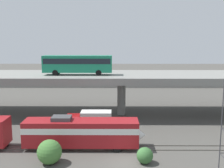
{
  "coord_description": "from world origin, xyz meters",
  "views": [
    {
      "loc": [
        -1.42,
        -28.89,
        13.62
      ],
      "look_at": [
        -1.77,
        24.78,
        4.95
      ],
      "focal_mm": 43.45,
      "sensor_mm": 36.0,
      "label": 1
    }
  ],
  "objects_px": {
    "transit_bus_on_overpass": "(78,63)",
    "parked_car_1": "(118,76)",
    "train_locomotive": "(87,132)",
    "parked_car_3": "(181,77)",
    "parked_car_5": "(131,75)",
    "parked_car_4": "(60,76)",
    "service_truck_west": "(90,120)",
    "parked_car_0": "(85,77)",
    "parked_car_2": "(141,77)"
  },
  "relations": [
    {
      "from": "service_truck_west",
      "to": "parked_car_1",
      "type": "distance_m",
      "value": 45.08
    },
    {
      "from": "service_truck_west",
      "to": "parked_car_3",
      "type": "xyz_separation_m",
      "value": [
        24.47,
        43.76,
        0.87
      ]
    },
    {
      "from": "parked_car_4",
      "to": "transit_bus_on_overpass",
      "type": "bearing_deg",
      "value": 106.19
    },
    {
      "from": "service_truck_west",
      "to": "parked_car_3",
      "type": "distance_m",
      "value": 50.15
    },
    {
      "from": "parked_car_4",
      "to": "train_locomotive",
      "type": "bearing_deg",
      "value": 104.89
    },
    {
      "from": "parked_car_0",
      "to": "parked_car_2",
      "type": "distance_m",
      "value": 17.13
    },
    {
      "from": "transit_bus_on_overpass",
      "to": "parked_car_1",
      "type": "bearing_deg",
      "value": 78.21
    },
    {
      "from": "train_locomotive",
      "to": "service_truck_west",
      "type": "height_order",
      "value": "train_locomotive"
    },
    {
      "from": "transit_bus_on_overpass",
      "to": "parked_car_1",
      "type": "distance_m",
      "value": 38.58
    },
    {
      "from": "parked_car_2",
      "to": "parked_car_3",
      "type": "height_order",
      "value": "same"
    },
    {
      "from": "parked_car_4",
      "to": "parked_car_5",
      "type": "distance_m",
      "value": 22.87
    },
    {
      "from": "train_locomotive",
      "to": "service_truck_west",
      "type": "distance_m",
      "value": 6.71
    },
    {
      "from": "train_locomotive",
      "to": "parked_car_2",
      "type": "relative_size",
      "value": 3.4
    },
    {
      "from": "transit_bus_on_overpass",
      "to": "parked_car_0",
      "type": "height_order",
      "value": "transit_bus_on_overpass"
    },
    {
      "from": "transit_bus_on_overpass",
      "to": "parked_car_4",
      "type": "height_order",
      "value": "transit_bus_on_overpass"
    },
    {
      "from": "transit_bus_on_overpass",
      "to": "service_truck_west",
      "type": "bearing_deg",
      "value": -70.13
    },
    {
      "from": "parked_car_0",
      "to": "service_truck_west",
      "type": "bearing_deg",
      "value": 97.11
    },
    {
      "from": "train_locomotive",
      "to": "parked_car_3",
      "type": "bearing_deg",
      "value": 64.25
    },
    {
      "from": "parked_car_1",
      "to": "parked_car_4",
      "type": "height_order",
      "value": "same"
    },
    {
      "from": "parked_car_3",
      "to": "train_locomotive",
      "type": "bearing_deg",
      "value": 64.25
    },
    {
      "from": "parked_car_4",
      "to": "parked_car_5",
      "type": "relative_size",
      "value": 0.95
    },
    {
      "from": "service_truck_west",
      "to": "parked_car_5",
      "type": "xyz_separation_m",
      "value": [
        9.14,
        47.61,
        0.87
      ]
    },
    {
      "from": "parked_car_2",
      "to": "parked_car_1",
      "type": "bearing_deg",
      "value": -13.99
    },
    {
      "from": "parked_car_4",
      "to": "parked_car_5",
      "type": "xyz_separation_m",
      "value": [
        22.71,
        2.77,
        0.0
      ]
    },
    {
      "from": "train_locomotive",
      "to": "parked_car_1",
      "type": "distance_m",
      "value": 51.71
    },
    {
      "from": "transit_bus_on_overpass",
      "to": "parked_car_0",
      "type": "relative_size",
      "value": 2.62
    },
    {
      "from": "parked_car_0",
      "to": "parked_car_1",
      "type": "distance_m",
      "value": 10.49
    },
    {
      "from": "parked_car_2",
      "to": "parked_car_4",
      "type": "xyz_separation_m",
      "value": [
        -25.36,
        1.75,
        -0.0
      ]
    },
    {
      "from": "parked_car_0",
      "to": "parked_car_3",
      "type": "xyz_separation_m",
      "value": [
        29.81,
        0.94,
        -0.0
      ]
    },
    {
      "from": "parked_car_4",
      "to": "parked_car_3",
      "type": "bearing_deg",
      "value": 178.37
    },
    {
      "from": "parked_car_2",
      "to": "parked_car_5",
      "type": "bearing_deg",
      "value": -59.58
    },
    {
      "from": "train_locomotive",
      "to": "parked_car_5",
      "type": "height_order",
      "value": "train_locomotive"
    },
    {
      "from": "parked_car_0",
      "to": "parked_car_2",
      "type": "xyz_separation_m",
      "value": [
        17.13,
        0.27,
        0.0
      ]
    },
    {
      "from": "parked_car_2",
      "to": "parked_car_5",
      "type": "xyz_separation_m",
      "value": [
        -2.65,
        4.51,
        -0.0
      ]
    },
    {
      "from": "parked_car_0",
      "to": "parked_car_4",
      "type": "relative_size",
      "value": 1.07
    },
    {
      "from": "parked_car_2",
      "to": "parked_car_5",
      "type": "height_order",
      "value": "same"
    },
    {
      "from": "parked_car_2",
      "to": "parked_car_5",
      "type": "distance_m",
      "value": 5.23
    },
    {
      "from": "train_locomotive",
      "to": "parked_car_3",
      "type": "relative_size",
      "value": 3.6
    },
    {
      "from": "service_truck_west",
      "to": "parked_car_1",
      "type": "bearing_deg",
      "value": -96.33
    },
    {
      "from": "parked_car_0",
      "to": "parked_car_5",
      "type": "bearing_deg",
      "value": -161.72
    },
    {
      "from": "service_truck_west",
      "to": "parked_car_5",
      "type": "bearing_deg",
      "value": -100.87
    },
    {
      "from": "transit_bus_on_overpass",
      "to": "parked_car_3",
      "type": "relative_size",
      "value": 2.81
    },
    {
      "from": "parked_car_1",
      "to": "parked_car_2",
      "type": "xyz_separation_m",
      "value": [
        6.82,
        -1.7,
        0.0
      ]
    },
    {
      "from": "service_truck_west",
      "to": "parked_car_1",
      "type": "relative_size",
      "value": 1.52
    },
    {
      "from": "parked_car_3",
      "to": "parked_car_4",
      "type": "relative_size",
      "value": 1.0
    },
    {
      "from": "parked_car_3",
      "to": "parked_car_5",
      "type": "bearing_deg",
      "value": -14.09
    },
    {
      "from": "parked_car_0",
      "to": "parked_car_4",
      "type": "height_order",
      "value": "same"
    },
    {
      "from": "service_truck_west",
      "to": "parked_car_0",
      "type": "xyz_separation_m",
      "value": [
        -5.34,
        42.83,
        0.87
      ]
    },
    {
      "from": "train_locomotive",
      "to": "parked_car_0",
      "type": "height_order",
      "value": "train_locomotive"
    },
    {
      "from": "parked_car_2",
      "to": "parked_car_3",
      "type": "xyz_separation_m",
      "value": [
        12.67,
        0.67,
        -0.0
      ]
    }
  ]
}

